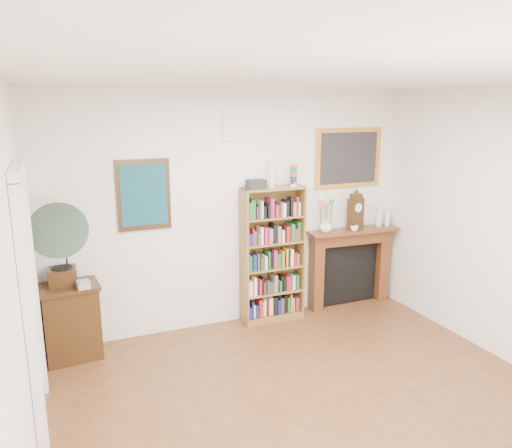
# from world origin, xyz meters

# --- Properties ---
(room) EXTENTS (4.51, 5.01, 2.81)m
(room) POSITION_xyz_m (0.00, 0.00, 1.40)
(room) COLOR #4E2E17
(room) RESTS_ON ground
(door_casing) EXTENTS (0.08, 1.02, 2.17)m
(door_casing) POSITION_xyz_m (-2.21, 1.20, 1.26)
(door_casing) COLOR white
(door_casing) RESTS_ON left_wall
(teal_poster) EXTENTS (0.58, 0.04, 0.78)m
(teal_poster) POSITION_xyz_m (-1.05, 2.48, 1.65)
(teal_poster) COLOR black
(teal_poster) RESTS_ON back_wall
(small_picture) EXTENTS (0.26, 0.04, 0.30)m
(small_picture) POSITION_xyz_m (0.00, 2.48, 2.35)
(small_picture) COLOR white
(small_picture) RESTS_ON back_wall
(gilt_painting) EXTENTS (0.95, 0.04, 0.75)m
(gilt_painting) POSITION_xyz_m (1.55, 2.48, 1.95)
(gilt_painting) COLOR gold
(gilt_painting) RESTS_ON back_wall
(bookshelf) EXTENTS (0.77, 0.28, 1.91)m
(bookshelf) POSITION_xyz_m (0.44, 2.34, 0.93)
(bookshelf) COLOR brown
(bookshelf) RESTS_ON floor
(side_cabinet) EXTENTS (0.62, 0.47, 0.81)m
(side_cabinet) POSITION_xyz_m (-1.90, 2.27, 0.40)
(side_cabinet) COLOR black
(side_cabinet) RESTS_ON floor
(fireplace) EXTENTS (1.25, 0.35, 1.04)m
(fireplace) POSITION_xyz_m (1.58, 2.41, 0.61)
(fireplace) COLOR #462010
(fireplace) RESTS_ON floor
(gramophone) EXTENTS (0.56, 0.69, 0.90)m
(gramophone) POSITION_xyz_m (-1.95, 2.17, 1.32)
(gramophone) COLOR black
(gramophone) RESTS_ON side_cabinet
(cd_stack) EXTENTS (0.14, 0.14, 0.08)m
(cd_stack) POSITION_xyz_m (-1.76, 2.11, 0.85)
(cd_stack) COLOR #BBBAC7
(cd_stack) RESTS_ON side_cabinet
(mantel_clock) EXTENTS (0.22, 0.16, 0.47)m
(mantel_clock) POSITION_xyz_m (1.61, 2.35, 1.27)
(mantel_clock) COLOR black
(mantel_clock) RESTS_ON fireplace
(flower_vase) EXTENTS (0.18, 0.18, 0.17)m
(flower_vase) POSITION_xyz_m (1.18, 2.36, 1.13)
(flower_vase) COLOR white
(flower_vase) RESTS_ON fireplace
(teacup) EXTENTS (0.12, 0.12, 0.08)m
(teacup) POSITION_xyz_m (1.54, 2.26, 1.08)
(teacup) COLOR silver
(teacup) RESTS_ON fireplace
(bottle_left) EXTENTS (0.07, 0.07, 0.24)m
(bottle_left) POSITION_xyz_m (2.00, 2.38, 1.16)
(bottle_left) COLOR silver
(bottle_left) RESTS_ON fireplace
(bottle_right) EXTENTS (0.06, 0.06, 0.20)m
(bottle_right) POSITION_xyz_m (2.12, 2.36, 1.14)
(bottle_right) COLOR silver
(bottle_right) RESTS_ON fireplace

